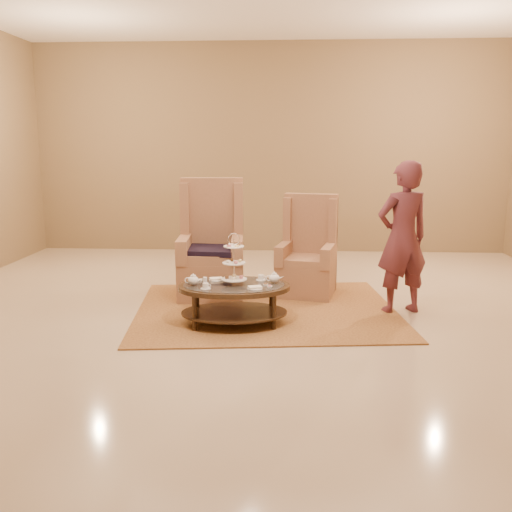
# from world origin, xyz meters

# --- Properties ---
(ground) EXTENTS (8.00, 8.00, 0.00)m
(ground) POSITION_xyz_m (0.00, 0.00, 0.00)
(ground) COLOR beige
(ground) RESTS_ON ground
(ceiling) EXTENTS (8.00, 8.00, 0.02)m
(ceiling) POSITION_xyz_m (0.00, 0.00, 0.00)
(ceiling) COLOR white
(ceiling) RESTS_ON ground
(wall_back) EXTENTS (8.00, 0.04, 3.50)m
(wall_back) POSITION_xyz_m (0.00, 4.00, 1.75)
(wall_back) COLOR olive
(wall_back) RESTS_ON ground
(rug) EXTENTS (3.11, 2.69, 0.02)m
(rug) POSITION_xyz_m (0.09, 0.35, 0.01)
(rug) COLOR #B17F3E
(rug) RESTS_ON ground
(tea_table) EXTENTS (1.22, 0.90, 0.96)m
(tea_table) POSITION_xyz_m (-0.22, -0.17, 0.35)
(tea_table) COLOR black
(tea_table) RESTS_ON ground
(armchair_left) EXTENTS (0.82, 0.85, 1.43)m
(armchair_left) POSITION_xyz_m (-0.61, 1.00, 0.48)
(armchair_left) COLOR #A36F4D
(armchair_left) RESTS_ON ground
(armchair_right) EXTENTS (0.79, 0.81, 1.23)m
(armchair_right) POSITION_xyz_m (0.57, 1.13, 0.41)
(armchair_right) COLOR #A36F4D
(armchair_right) RESTS_ON ground
(person) EXTENTS (0.71, 0.59, 1.67)m
(person) POSITION_xyz_m (1.57, 0.39, 0.83)
(person) COLOR #5C272F
(person) RESTS_ON ground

